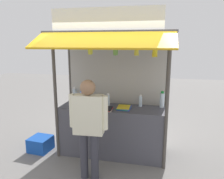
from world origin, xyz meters
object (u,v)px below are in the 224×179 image
object	(u,v)px
magazine_stack_back_right	(124,108)
banana_bunch_inner_left	(90,50)
banana_bunch_leftmost	(116,51)
vendor_person	(89,121)
water_bottle_far_left	(162,100)
water_bottle_mid_left	(75,95)
water_bottle_mid_right	(108,100)
plastic_crate	(41,144)
water_bottle_rear_center	(83,99)
water_bottle_left	(82,98)
banana_bunch_rightmost	(137,51)
water_bottle_far_right	(140,101)
banana_bunch_inner_right	(155,52)
magazine_stack_front_left	(106,109)

from	to	relation	value
magazine_stack_back_right	banana_bunch_inner_left	distance (m)	1.24
banana_bunch_leftmost	vendor_person	size ratio (longest dim) A/B	0.16
magazine_stack_back_right	banana_bunch_inner_left	world-z (taller)	banana_bunch_inner_left
water_bottle_far_left	magazine_stack_back_right	world-z (taller)	water_bottle_far_left
water_bottle_mid_left	water_bottle_mid_right	xyz separation A→B (m)	(0.76, -0.20, -0.02)
magazine_stack_back_right	plastic_crate	distance (m)	1.90
water_bottle_rear_center	water_bottle_far_left	world-z (taller)	water_bottle_far_left
water_bottle_left	banana_bunch_rightmost	size ratio (longest dim) A/B	1.06
water_bottle_far_right	banana_bunch_leftmost	size ratio (longest dim) A/B	0.86
water_bottle_far_right	water_bottle_mid_right	bearing A→B (deg)	-167.04
water_bottle_mid_left	vendor_person	xyz separation A→B (m)	(0.67, -1.11, -0.12)
water_bottle_far_right	water_bottle_mid_left	bearing A→B (deg)	177.41
water_bottle_far_right	plastic_crate	xyz separation A→B (m)	(-1.99, -0.37, -0.93)
banana_bunch_inner_left	vendor_person	bearing A→B (deg)	-77.47
banana_bunch_inner_left	water_bottle_mid_left	bearing A→B (deg)	130.89
banana_bunch_inner_right	plastic_crate	xyz separation A→B (m)	(-2.24, 0.22, -1.89)
water_bottle_far_left	banana_bunch_inner_right	bearing A→B (deg)	-103.82
magazine_stack_front_left	banana_bunch_leftmost	xyz separation A→B (m)	(0.23, -0.23, 1.07)
water_bottle_far_right	banana_bunch_rightmost	bearing A→B (deg)	-93.07
water_bottle_mid_right	banana_bunch_inner_left	xyz separation A→B (m)	(-0.19, -0.45, 0.97)
water_bottle_left	magazine_stack_back_right	distance (m)	0.89
water_bottle_far_left	plastic_crate	world-z (taller)	water_bottle_far_left
banana_bunch_leftmost	plastic_crate	xyz separation A→B (m)	(-1.61, 0.22, -1.90)
banana_bunch_inner_left	plastic_crate	world-z (taller)	banana_bunch_inner_left
water_bottle_mid_right	banana_bunch_inner_left	world-z (taller)	banana_bunch_inner_left
water_bottle_far_left	banana_bunch_rightmost	bearing A→B (deg)	-125.45
banana_bunch_inner_left	vendor_person	xyz separation A→B (m)	(0.10, -0.46, -1.07)
water_bottle_rear_center	plastic_crate	bearing A→B (deg)	-167.30
water_bottle_mid_right	banana_bunch_inner_right	size ratio (longest dim) A/B	0.90
magazine_stack_front_left	vendor_person	size ratio (longest dim) A/B	0.18
water_bottle_mid_right	banana_bunch_inner_right	world-z (taller)	banana_bunch_inner_right
water_bottle_mid_left	water_bottle_far_left	xyz separation A→B (m)	(1.78, -0.04, 0.00)
banana_bunch_inner_right	vendor_person	size ratio (longest dim) A/B	0.18
water_bottle_mid_left	water_bottle_far_left	size ratio (longest dim) A/B	0.98
magazine_stack_back_right	plastic_crate	size ratio (longest dim) A/B	0.79
banana_bunch_rightmost	plastic_crate	xyz separation A→B (m)	(-1.95, 0.22, -1.91)
plastic_crate	banana_bunch_inner_right	bearing A→B (deg)	-5.68
magazine_stack_back_right	banana_bunch_leftmost	bearing A→B (deg)	-103.39
banana_bunch_inner_left	plastic_crate	distance (m)	2.26
water_bottle_left	magazine_stack_front_left	world-z (taller)	water_bottle_left
water_bottle_left	banana_bunch_inner_right	world-z (taller)	banana_bunch_inner_right
water_bottle_rear_center	magazine_stack_back_right	world-z (taller)	water_bottle_rear_center
magazine_stack_back_right	banana_bunch_inner_left	bearing A→B (deg)	-144.62
magazine_stack_back_right	banana_bunch_inner_right	size ratio (longest dim) A/B	1.11
water_bottle_mid_left	water_bottle_mid_right	bearing A→B (deg)	-14.96
banana_bunch_inner_left	banana_bunch_rightmost	xyz separation A→B (m)	(0.77, -0.00, -0.00)
water_bottle_mid_right	vendor_person	bearing A→B (deg)	-95.65
water_bottle_rear_center	water_bottle_mid_left	xyz separation A→B (m)	(-0.26, 0.23, 0.02)
banana_bunch_inner_right	vendor_person	bearing A→B (deg)	-154.32
banana_bunch_rightmost	water_bottle_far_right	bearing A→B (deg)	86.93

